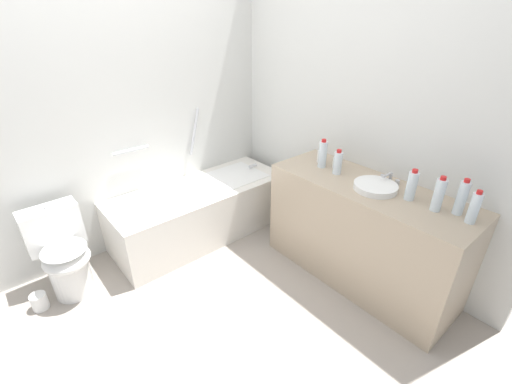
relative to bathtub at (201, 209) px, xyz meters
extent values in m
plane|color=#9E9389|center=(-0.55, -0.91, -0.27)|extent=(3.94, 3.94, 0.00)
cube|color=silver|center=(-0.55, 0.37, 0.99)|extent=(3.34, 0.10, 2.53)
cube|color=silver|center=(0.97, -0.91, 0.99)|extent=(0.10, 2.86, 2.53)
cube|color=silver|center=(0.00, 0.00, -0.02)|extent=(1.67, 0.65, 0.50)
cube|color=white|center=(0.00, 0.00, 0.19)|extent=(1.37, 0.47, 0.09)
cylinder|color=silver|center=(0.65, 0.00, 0.27)|extent=(0.09, 0.03, 0.03)
cylinder|color=silver|center=(0.17, 0.29, 0.66)|extent=(0.14, 0.03, 0.44)
cylinder|color=silver|center=(-0.46, 0.29, 0.63)|extent=(0.31, 0.03, 0.03)
cylinder|color=white|center=(-1.19, -0.04, -0.10)|extent=(0.28, 0.28, 0.35)
ellipsoid|color=white|center=(-1.19, -0.08, 0.07)|extent=(0.33, 0.35, 0.14)
ellipsoid|color=white|center=(-1.19, -0.08, 0.16)|extent=(0.31, 0.33, 0.02)
cube|color=white|center=(-1.20, 0.14, 0.24)|extent=(0.39, 0.19, 0.33)
cylinder|color=#B2B2B8|center=(-1.20, 0.14, 0.41)|extent=(0.03, 0.03, 0.01)
cube|color=tan|center=(0.64, -1.34, 0.14)|extent=(0.55, 1.50, 0.83)
cylinder|color=white|center=(0.62, -1.40, 0.58)|extent=(0.30, 0.30, 0.04)
cylinder|color=#B6B6BB|center=(0.81, -1.40, 0.59)|extent=(0.02, 0.02, 0.07)
cylinder|color=#B6B6BB|center=(0.75, -1.40, 0.63)|extent=(0.12, 0.02, 0.02)
cylinder|color=#B6B6BB|center=(0.81, -1.46, 0.57)|extent=(0.03, 0.03, 0.04)
cylinder|color=#B6B6BB|center=(0.81, -1.34, 0.57)|extent=(0.03, 0.03, 0.04)
cylinder|color=silver|center=(0.66, -1.80, 0.66)|extent=(0.06, 0.06, 0.21)
cylinder|color=red|center=(0.66, -1.80, 0.78)|extent=(0.03, 0.03, 0.02)
cylinder|color=silver|center=(0.67, -1.62, 0.65)|extent=(0.07, 0.07, 0.20)
cylinder|color=red|center=(0.67, -1.62, 0.76)|extent=(0.04, 0.04, 0.02)
cylinder|color=silver|center=(0.67, -2.00, 0.65)|extent=(0.06, 0.06, 0.19)
cylinder|color=red|center=(0.67, -2.00, 0.76)|extent=(0.03, 0.03, 0.02)
cylinder|color=silver|center=(0.72, -1.91, 0.67)|extent=(0.06, 0.06, 0.22)
cylinder|color=red|center=(0.72, -1.91, 0.79)|extent=(0.03, 0.03, 0.02)
cylinder|color=silver|center=(0.63, -1.05, 0.64)|extent=(0.07, 0.07, 0.17)
cylinder|color=red|center=(0.63, -1.05, 0.74)|extent=(0.04, 0.04, 0.02)
cylinder|color=silver|center=(0.64, -0.89, 0.66)|extent=(0.07, 0.07, 0.21)
cylinder|color=red|center=(0.64, -0.89, 0.78)|extent=(0.04, 0.04, 0.02)
cylinder|color=white|center=(0.72, -0.97, 0.60)|extent=(0.07, 0.07, 0.08)
cylinder|color=white|center=(0.71, -0.82, 0.61)|extent=(0.07, 0.07, 0.10)
cylinder|color=white|center=(-1.44, -0.06, -0.21)|extent=(0.11, 0.11, 0.13)
camera|label=1|loc=(-1.41, -2.48, 1.66)|focal=23.87mm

